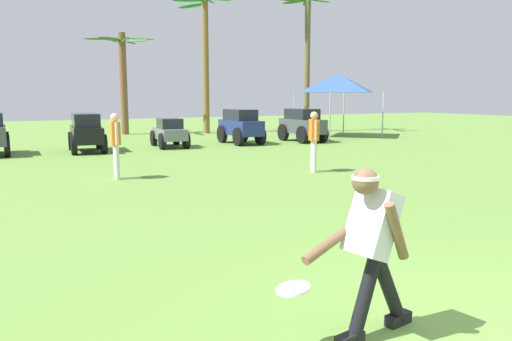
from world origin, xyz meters
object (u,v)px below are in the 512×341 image
(teammate_near_sideline, at_px, (115,140))
(parked_car_slot_g, at_px, (302,124))
(parked_car_slot_d, at_px, (86,131))
(palm_tree_left_of_centre, at_px, (206,50))
(parked_car_slot_f, at_px, (241,126))
(palm_tree_far_left, at_px, (123,73))
(teammate_midfield, at_px, (314,136))
(frisbee_thrower, at_px, (372,244))
(palm_tree_right_of_centre, at_px, (307,49))
(event_tent, at_px, (338,83))
(frisbee_in_flight, at_px, (293,289))
(parked_car_slot_e, at_px, (169,132))

(teammate_near_sideline, relative_size, parked_car_slot_g, 0.66)
(parked_car_slot_d, distance_m, palm_tree_left_of_centre, 9.83)
(parked_car_slot_f, bearing_deg, palm_tree_far_left, 113.68)
(teammate_midfield, distance_m, parked_car_slot_d, 8.85)
(frisbee_thrower, relative_size, palm_tree_right_of_centre, 0.19)
(teammate_near_sideline, distance_m, parked_car_slot_d, 6.43)
(parked_car_slot_g, xyz_separation_m, palm_tree_far_left, (-5.88, 7.45, 2.31))
(frisbee_thrower, relative_size, event_tent, 0.45)
(teammate_midfield, xyz_separation_m, parked_car_slot_f, (1.58, 7.75, -0.20))
(palm_tree_right_of_centre, xyz_separation_m, event_tent, (-0.41, -3.38, -1.89))
(frisbee_thrower, distance_m, teammate_midfield, 8.96)
(frisbee_in_flight, relative_size, teammate_near_sideline, 0.22)
(parked_car_slot_e, bearing_deg, palm_tree_right_of_centre, 26.64)
(parked_car_slot_d, bearing_deg, parked_car_slot_f, 1.27)
(parked_car_slot_g, bearing_deg, teammate_midfield, -120.31)
(palm_tree_left_of_centre, distance_m, event_tent, 7.00)
(parked_car_slot_g, bearing_deg, event_tent, 27.58)
(parked_car_slot_e, xyz_separation_m, palm_tree_right_of_centre, (9.15, 4.59, 3.86))
(frisbee_thrower, bearing_deg, teammate_near_sideline, 91.36)
(palm_tree_far_left, xyz_separation_m, event_tent, (8.86, -5.89, -0.52))
(palm_tree_far_left, bearing_deg, palm_tree_right_of_centre, -15.17)
(parked_car_slot_f, xyz_separation_m, parked_car_slot_g, (2.76, -0.33, 0.00))
(parked_car_slot_e, height_order, palm_tree_right_of_centre, palm_tree_right_of_centre)
(parked_car_slot_d, bearing_deg, palm_tree_right_of_centre, 21.20)
(parked_car_slot_g, height_order, palm_tree_left_of_centre, palm_tree_left_of_centre)
(palm_tree_left_of_centre, height_order, palm_tree_right_of_centre, palm_tree_right_of_centre)
(palm_tree_far_left, bearing_deg, teammate_midfield, -84.07)
(palm_tree_right_of_centre, bearing_deg, frisbee_thrower, -121.48)
(parked_car_slot_d, height_order, event_tent, event_tent)
(parked_car_slot_f, xyz_separation_m, palm_tree_far_left, (-3.12, 7.12, 2.31))
(parked_car_slot_d, bearing_deg, frisbee_thrower, -90.26)
(frisbee_in_flight, height_order, parked_car_slot_e, parked_car_slot_e)
(parked_car_slot_f, distance_m, palm_tree_far_left, 8.11)
(teammate_midfield, distance_m, palm_tree_right_of_centre, 14.98)
(event_tent, bearing_deg, palm_tree_right_of_centre, 83.11)
(parked_car_slot_e, distance_m, palm_tree_far_left, 7.53)
(frisbee_in_flight, xyz_separation_m, teammate_midfield, (5.25, 7.63, 0.42))
(palm_tree_far_left, bearing_deg, frisbee_in_flight, -99.34)
(palm_tree_right_of_centre, bearing_deg, parked_car_slot_g, -124.42)
(palm_tree_far_left, xyz_separation_m, palm_tree_right_of_centre, (9.27, -2.51, 1.37))
(frisbee_thrower, height_order, palm_tree_right_of_centre, palm_tree_right_of_centre)
(palm_tree_far_left, bearing_deg, parked_car_slot_d, -112.13)
(parked_car_slot_f, bearing_deg, frisbee_in_flight, -113.92)
(parked_car_slot_e, height_order, palm_tree_far_left, palm_tree_far_left)
(parked_car_slot_f, xyz_separation_m, palm_tree_right_of_centre, (6.15, 4.61, 3.69))
(frisbee_thrower, relative_size, teammate_near_sideline, 0.91)
(palm_tree_left_of_centre, bearing_deg, teammate_midfield, -99.99)
(parked_car_slot_d, bearing_deg, event_tent, 6.56)
(parked_car_slot_e, height_order, event_tent, event_tent)
(frisbee_in_flight, bearing_deg, parked_car_slot_e, 76.07)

